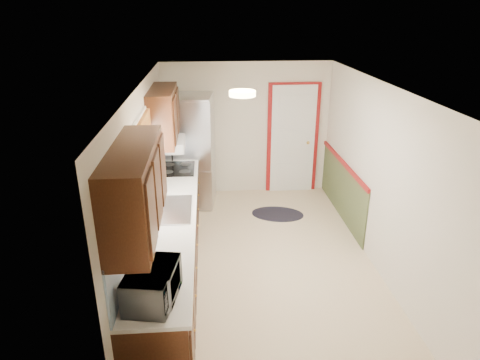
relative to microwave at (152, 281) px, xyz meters
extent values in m
cube|color=beige|center=(1.20, 1.95, -1.13)|extent=(3.20, 5.20, 0.12)
cube|color=white|center=(1.20, 1.95, 1.27)|extent=(3.20, 5.20, 0.12)
cube|color=beige|center=(1.20, 4.45, 0.07)|extent=(3.20, 0.10, 2.40)
cube|color=beige|center=(1.20, -0.55, 0.07)|extent=(3.20, 0.10, 2.40)
cube|color=beige|center=(-0.30, 1.95, 0.07)|extent=(0.10, 5.20, 2.40)
cube|color=beige|center=(2.70, 1.95, 0.07)|extent=(0.10, 5.20, 2.40)
cube|color=#381A0C|center=(0.00, 1.65, -0.68)|extent=(0.60, 4.00, 0.90)
cube|color=silver|center=(0.01, 1.65, -0.21)|extent=(0.63, 4.00, 0.04)
cube|color=#5DA4E3|center=(-0.29, 1.65, 0.08)|extent=(0.02, 4.00, 0.55)
cube|color=#381A0C|center=(-0.12, 0.35, 0.69)|extent=(0.35, 1.40, 0.75)
cube|color=#381A0C|center=(-0.12, 3.05, 0.69)|extent=(0.35, 1.20, 0.75)
cube|color=white|center=(-0.29, 1.75, 0.49)|extent=(0.02, 1.00, 0.90)
cube|color=#BC4123|center=(-0.24, 1.75, 0.84)|extent=(0.05, 1.12, 0.24)
cube|color=#B7B7BC|center=(0.01, 1.75, -0.19)|extent=(0.52, 0.82, 0.02)
cube|color=white|center=(-0.07, 3.10, 0.24)|extent=(0.45, 0.60, 0.15)
cube|color=maroon|center=(2.05, 4.42, -0.13)|extent=(0.94, 0.05, 2.08)
cube|color=white|center=(2.05, 4.39, -0.13)|extent=(0.80, 0.04, 2.00)
cube|color=#424E2C|center=(2.69, 3.30, -0.68)|extent=(0.02, 2.30, 0.90)
cube|color=maroon|center=(2.67, 3.30, -0.21)|extent=(0.04, 2.30, 0.06)
cylinder|color=#FFD88C|center=(0.90, 1.75, 1.23)|extent=(0.30, 0.30, 0.06)
imported|color=white|center=(0.00, 0.00, 0.00)|extent=(0.40, 0.61, 0.38)
cube|color=#B7B7BC|center=(0.18, 4.00, -0.17)|extent=(0.88, 0.84, 1.92)
cylinder|color=black|center=(-0.09, 3.59, -0.27)|extent=(0.02, 0.02, 1.35)
ellipsoid|color=black|center=(1.64, 3.38, -1.12)|extent=(0.98, 0.75, 0.01)
cube|color=black|center=(0.01, 3.17, -0.18)|extent=(0.53, 0.64, 0.02)
camera|label=1|loc=(0.50, -3.04, 2.13)|focal=32.00mm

